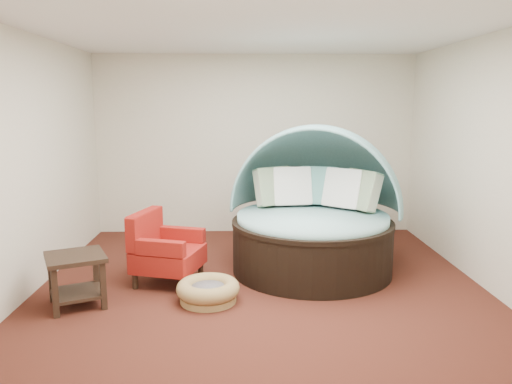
{
  "coord_description": "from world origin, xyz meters",
  "views": [
    {
      "loc": [
        -0.21,
        -5.4,
        2.04
      ],
      "look_at": [
        -0.04,
        0.6,
        0.98
      ],
      "focal_mm": 35.0,
      "sensor_mm": 36.0,
      "label": 1
    }
  ],
  "objects_px": {
    "canopy_daybed": "(314,203)",
    "red_armchair": "(164,250)",
    "pet_basket": "(208,291)",
    "side_table": "(76,273)"
  },
  "relations": [
    {
      "from": "red_armchair",
      "to": "canopy_daybed",
      "type": "bearing_deg",
      "value": 30.48
    },
    {
      "from": "pet_basket",
      "to": "side_table",
      "type": "height_order",
      "value": "side_table"
    },
    {
      "from": "red_armchair",
      "to": "side_table",
      "type": "height_order",
      "value": "red_armchair"
    },
    {
      "from": "canopy_daybed",
      "to": "red_armchair",
      "type": "height_order",
      "value": "canopy_daybed"
    },
    {
      "from": "red_armchair",
      "to": "pet_basket",
      "type": "bearing_deg",
      "value": -31.97
    },
    {
      "from": "canopy_daybed",
      "to": "side_table",
      "type": "xyz_separation_m",
      "value": [
        -2.58,
        -1.12,
        -0.49
      ]
    },
    {
      "from": "canopy_daybed",
      "to": "side_table",
      "type": "height_order",
      "value": "canopy_daybed"
    },
    {
      "from": "pet_basket",
      "to": "red_armchair",
      "type": "height_order",
      "value": "red_armchair"
    },
    {
      "from": "pet_basket",
      "to": "red_armchair",
      "type": "distance_m",
      "value": 0.86
    },
    {
      "from": "canopy_daybed",
      "to": "side_table",
      "type": "distance_m",
      "value": 2.85
    }
  ]
}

